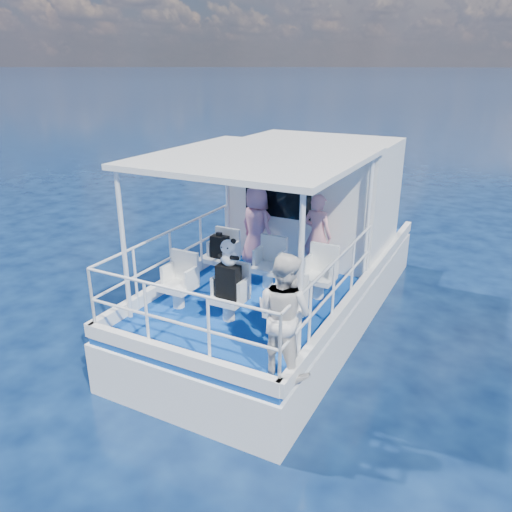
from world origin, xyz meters
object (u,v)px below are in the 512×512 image
Objects in this scene: backpack_center at (228,282)px; panda at (229,252)px; passenger_stbd_aft at (284,314)px; passenger_port_fwd at (256,227)px.

panda is at bearing 63.17° from backpack_center.
passenger_stbd_aft is at bearing -32.70° from backpack_center.
backpack_center is at bearing -116.83° from panda.
backpack_center is (-1.22, 0.78, -0.14)m from passenger_stbd_aft.
passenger_port_fwd is 2.27m from panda.
panda is (-1.21, 0.80, 0.31)m from passenger_stbd_aft.
passenger_port_fwd is 2.26m from backpack_center.
passenger_stbd_aft is 1.49m from panda.
passenger_port_fwd is at bearing 107.59° from panda.
passenger_port_fwd reaches higher than panda.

